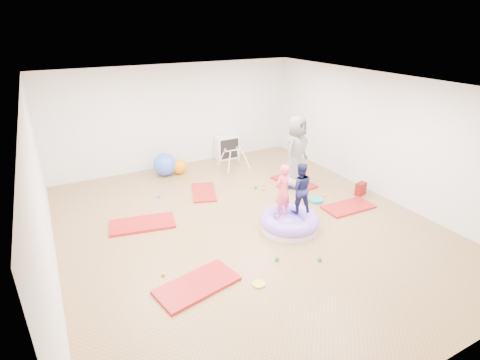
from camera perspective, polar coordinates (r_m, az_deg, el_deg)
room at (r=7.05m, az=1.15°, el=2.88°), size 7.01×8.01×2.81m
gym_mat_front_left at (r=6.12m, az=-6.55°, el=-15.62°), size 1.39×0.89×0.05m
gym_mat_mid_left at (r=7.92m, az=-14.65°, el=-6.49°), size 1.39×0.88×0.05m
gym_mat_center_back at (r=9.06m, az=-5.55°, el=-1.86°), size 0.85×1.18×0.04m
gym_mat_right at (r=8.66m, az=16.18°, el=-3.97°), size 1.15×0.60×0.05m
gym_mat_rear_right at (r=9.67m, az=8.19°, el=-0.31°), size 0.74×1.22×0.05m
inflatable_cushion at (r=7.55m, az=7.51°, el=-6.39°), size 1.18×1.18×0.37m
child_pink at (r=7.19m, az=6.52°, el=-1.33°), size 0.44×0.33×1.08m
child_navy at (r=7.39m, az=9.08°, el=-0.89°), size 0.63×0.57×1.05m
adult_caregiver at (r=9.30m, az=8.49°, el=4.50°), size 0.99×0.85×1.71m
infant at (r=9.33m, az=7.77°, el=-0.24°), size 0.39×0.40×0.23m
ball_pit_balls at (r=8.30m, az=2.87°, el=-4.13°), size 4.35×3.84×0.08m
exercise_ball_blue at (r=10.16m, az=-11.40°, el=2.35°), size 0.61×0.61×0.61m
exercise_ball_orange at (r=10.22m, az=-9.28°, el=2.06°), size 0.42×0.42×0.42m
infant_play_gym at (r=10.37m, az=-0.97°, el=3.68°), size 0.73×0.70×0.56m
cube_shelf at (r=11.20m, az=-1.96°, el=4.98°), size 0.68×0.34×0.68m
balance_disc at (r=8.77m, az=11.46°, el=-3.02°), size 0.33×0.33×0.07m
backpack at (r=9.34m, az=17.92°, el=-1.29°), size 0.30×0.23×0.31m
yellow_toy at (r=6.13m, az=2.87°, el=-15.56°), size 0.20×0.20×0.03m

